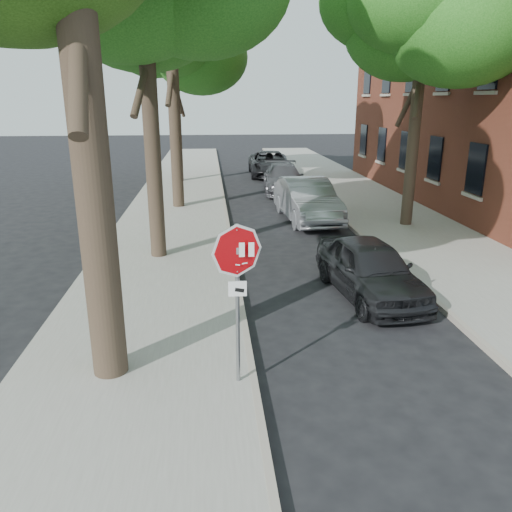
# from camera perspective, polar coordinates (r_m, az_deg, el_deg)

# --- Properties ---
(ground) EXTENTS (120.00, 120.00, 0.00)m
(ground) POSITION_cam_1_polar(r_m,az_deg,el_deg) (8.43, 2.90, -14.46)
(ground) COLOR black
(ground) RESTS_ON ground
(sidewalk_left) EXTENTS (4.00, 55.00, 0.12)m
(sidewalk_left) POSITION_cam_1_polar(r_m,az_deg,el_deg) (19.62, -9.41, 4.32)
(sidewalk_left) COLOR gray
(sidewalk_left) RESTS_ON ground
(sidewalk_right) EXTENTS (4.00, 55.00, 0.12)m
(sidewalk_right) POSITION_cam_1_polar(r_m,az_deg,el_deg) (20.81, 14.71, 4.73)
(sidewalk_right) COLOR gray
(sidewalk_right) RESTS_ON ground
(curb_left) EXTENTS (0.12, 55.00, 0.13)m
(curb_left) POSITION_cam_1_polar(r_m,az_deg,el_deg) (19.58, -3.40, 4.51)
(curb_left) COLOR #9E9384
(curb_left) RESTS_ON ground
(curb_right) EXTENTS (0.12, 55.00, 0.13)m
(curb_right) POSITION_cam_1_polar(r_m,az_deg,el_deg) (20.21, 9.21, 4.72)
(curb_right) COLOR #9E9384
(curb_right) RESTS_ON ground
(stop_sign) EXTENTS (0.76, 0.34, 2.61)m
(stop_sign) POSITION_cam_1_polar(r_m,az_deg,el_deg) (7.49, -2.16, -2.09)
(stop_sign) COLOR gray
(stop_sign) RESTS_ON sidewalk_left
(tree_mid_b) EXTENTS (5.88, 5.46, 10.36)m
(tree_mid_b) POSITION_cam_1_polar(r_m,az_deg,el_deg) (21.53, -9.95, 26.73)
(tree_mid_b) COLOR black
(tree_mid_b) RESTS_ON sidewalk_left
(tree_far) EXTENTS (5.29, 4.91, 9.33)m
(tree_far) POSITION_cam_1_polar(r_m,az_deg,el_deg) (28.36, -9.40, 22.87)
(tree_far) COLOR black
(tree_far) RESTS_ON sidewalk_left
(tree_right) EXTENTS (5.29, 4.91, 9.33)m
(tree_right) POSITION_cam_1_polar(r_m,az_deg,el_deg) (18.78, 18.59, 25.12)
(tree_right) COLOR black
(tree_right) RESTS_ON sidewalk_right
(car_a) EXTENTS (2.03, 4.13, 1.35)m
(car_a) POSITION_cam_1_polar(r_m,az_deg,el_deg) (11.92, 12.91, -1.44)
(car_a) COLOR black
(car_a) RESTS_ON ground
(car_b) EXTENTS (2.00, 4.93, 1.59)m
(car_b) POSITION_cam_1_polar(r_m,az_deg,el_deg) (19.14, 5.86, 6.38)
(car_b) COLOR #93939A
(car_b) RESTS_ON ground
(car_c) EXTENTS (2.27, 4.82, 1.36)m
(car_c) POSITION_cam_1_polar(r_m,az_deg,el_deg) (25.15, 3.14, 8.84)
(car_c) COLOR #48474C
(car_c) RESTS_ON ground
(car_d) EXTENTS (2.61, 5.33, 1.46)m
(car_d) POSITION_cam_1_polar(r_m,az_deg,el_deg) (30.60, 1.61, 10.50)
(car_d) COLOR black
(car_d) RESTS_ON ground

